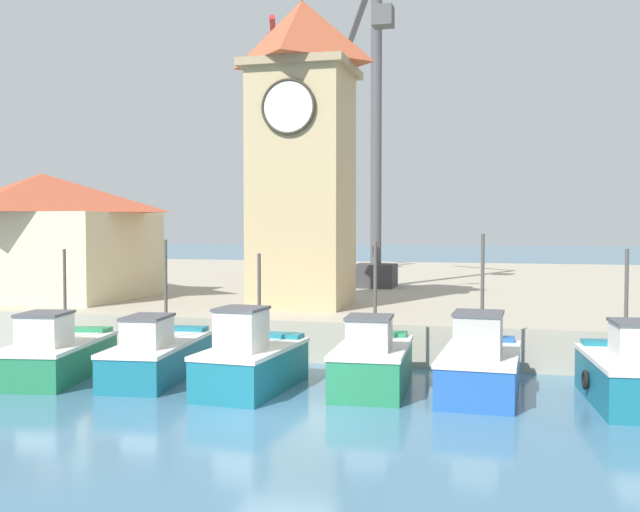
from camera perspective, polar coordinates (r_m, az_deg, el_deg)
The scene contains 12 objects.
ground_plane at distance 18.38m, azimuth -2.89°, elevation -12.18°, with size 300.00×300.00×0.00m, color teal.
quay_wharf at distance 44.38m, azimuth 7.53°, elevation -2.68°, with size 120.00×40.00×1.39m, color #A89E89.
fishing_boat_far_left at distance 24.13m, azimuth -19.44°, elevation -7.07°, with size 2.83×5.02×3.87m.
fishing_boat_left_outer at distance 23.24m, azimuth -12.24°, elevation -7.38°, with size 2.40×5.40×4.16m.
fishing_boat_left_inner at distance 21.12m, azimuth -5.27°, elevation -8.02°, with size 2.24×4.30×3.81m.
fishing_boat_mid_left at distance 21.23m, azimuth 4.01°, elevation -8.07°, with size 2.20×4.36×4.15m.
fishing_boat_center at distance 20.96m, azimuth 12.09°, elevation -8.21°, with size 2.22×4.63×4.38m.
fishing_boat_mid_right at distance 20.96m, azimuth 22.60°, elevation -8.35°, with size 2.47×4.53×4.00m.
clock_tower at distance 29.63m, azimuth -1.37°, elevation 8.33°, with size 4.08×4.08×13.57m.
warehouse_left at distance 35.34m, azimuth -20.36°, elevation 1.58°, with size 8.81×7.08×5.50m.
port_crane_near at distance 38.91m, azimuth 4.19°, elevation 6.85°, with size 4.57×9.38×16.45m.
port_crane_far at distance 48.04m, azimuth -3.63°, elevation 5.86°, with size 3.55×10.34×16.44m.
Camera 1 is at (5.31, -16.97, 4.64)m, focal length 42.00 mm.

